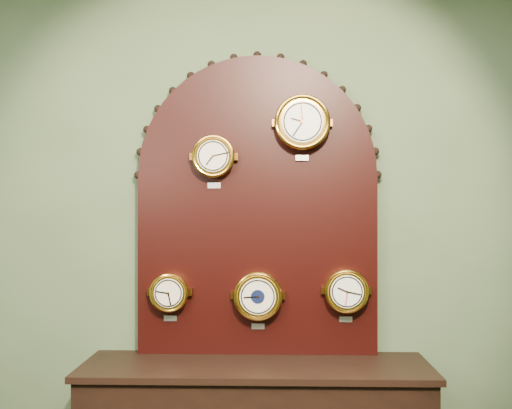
{
  "coord_description": "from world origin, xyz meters",
  "views": [
    {
      "loc": [
        0.09,
        -0.82,
        1.57
      ],
      "look_at": [
        0.0,
        2.25,
        1.58
      ],
      "focal_mm": 45.55,
      "sensor_mm": 36.0,
      "label": 1
    }
  ],
  "objects_px": {
    "display_board": "(257,196)",
    "tide_clock": "(346,291)",
    "barometer": "(258,296)",
    "hygrometer": "(169,292)",
    "arabic_clock": "(302,123)",
    "roman_clock": "(214,157)"
  },
  "relations": [
    {
      "from": "barometer",
      "to": "tide_clock",
      "type": "height_order",
      "value": "tide_clock"
    },
    {
      "from": "display_board",
      "to": "tide_clock",
      "type": "xyz_separation_m",
      "value": [
        0.44,
        -0.07,
        -0.47
      ]
    },
    {
      "from": "roman_clock",
      "to": "display_board",
      "type": "bearing_deg",
      "value": 17.13
    },
    {
      "from": "tide_clock",
      "to": "display_board",
      "type": "bearing_deg",
      "value": 171.46
    },
    {
      "from": "display_board",
      "to": "hygrometer",
      "type": "xyz_separation_m",
      "value": [
        -0.43,
        -0.07,
        -0.48
      ]
    },
    {
      "from": "display_board",
      "to": "hygrometer",
      "type": "bearing_deg",
      "value": -171.4
    },
    {
      "from": "hygrometer",
      "to": "display_board",
      "type": "bearing_deg",
      "value": 8.6
    },
    {
      "from": "arabic_clock",
      "to": "barometer",
      "type": "xyz_separation_m",
      "value": [
        -0.22,
        0.0,
        -0.86
      ]
    },
    {
      "from": "display_board",
      "to": "arabic_clock",
      "type": "height_order",
      "value": "display_board"
    },
    {
      "from": "hygrometer",
      "to": "barometer",
      "type": "bearing_deg",
      "value": -0.18
    },
    {
      "from": "barometer",
      "to": "tide_clock",
      "type": "xyz_separation_m",
      "value": [
        0.44,
        0.0,
        0.03
      ]
    },
    {
      "from": "barometer",
      "to": "display_board",
      "type": "bearing_deg",
      "value": 94.67
    },
    {
      "from": "roman_clock",
      "to": "hygrometer",
      "type": "height_order",
      "value": "roman_clock"
    },
    {
      "from": "display_board",
      "to": "barometer",
      "type": "distance_m",
      "value": 0.5
    },
    {
      "from": "display_board",
      "to": "arabic_clock",
      "type": "xyz_separation_m",
      "value": [
        0.23,
        -0.07,
        0.36
      ]
    },
    {
      "from": "arabic_clock",
      "to": "barometer",
      "type": "distance_m",
      "value": 0.88
    },
    {
      "from": "display_board",
      "to": "tide_clock",
      "type": "height_order",
      "value": "display_board"
    },
    {
      "from": "hygrometer",
      "to": "barometer",
      "type": "height_order",
      "value": "barometer"
    },
    {
      "from": "arabic_clock",
      "to": "tide_clock",
      "type": "height_order",
      "value": "arabic_clock"
    },
    {
      "from": "arabic_clock",
      "to": "tide_clock",
      "type": "relative_size",
      "value": 1.21
    },
    {
      "from": "roman_clock",
      "to": "arabic_clock",
      "type": "distance_m",
      "value": 0.47
    },
    {
      "from": "barometer",
      "to": "arabic_clock",
      "type": "bearing_deg",
      "value": -0.17
    }
  ]
}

